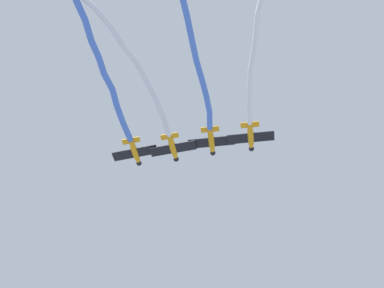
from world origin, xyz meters
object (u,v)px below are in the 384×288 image
at_px(airplane_left_wing, 211,141).
at_px(airplane_slot, 135,152).
at_px(airplane_right_wing, 173,148).
at_px(airplane_lead, 251,137).

distance_m(airplane_left_wing, airplane_slot, 12.76).
bearing_deg(airplane_slot, airplane_left_wing, -86.88).
height_order(airplane_left_wing, airplane_right_wing, airplane_left_wing).
distance_m(airplane_right_wing, airplane_slot, 6.39).
bearing_deg(airplane_left_wing, airplane_slot, 86.90).
height_order(airplane_right_wing, airplane_slot, airplane_slot).
distance_m(airplane_lead, airplane_left_wing, 6.39).
distance_m(airplane_left_wing, airplane_right_wing, 6.38).
bearing_deg(airplane_left_wing, airplane_lead, -93.10).
relative_size(airplane_lead, airplane_left_wing, 1.00).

